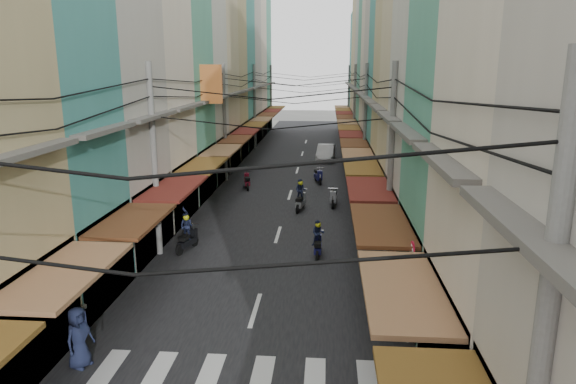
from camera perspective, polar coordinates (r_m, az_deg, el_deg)
The scene contains 15 objects.
ground at distance 19.52m, azimuth -2.83°, elevation -10.37°, with size 160.00×160.00×0.00m, color #62615D.
road at distance 38.57m, azimuth 0.87°, elevation 1.83°, with size 10.00×80.00×0.02m, color black.
sidewalk_left at distance 39.49m, azimuth -8.59°, elevation 1.99°, with size 3.00×80.00×0.06m, color gray.
sidewalk_right at distance 38.73m, azimuth 10.52°, elevation 1.68°, with size 3.00×80.00×0.06m, color gray.
crosswalk at distance 14.30m, azimuth -6.02°, elevation -20.08°, with size 7.55×2.40×0.01m.
building_row_left at distance 35.77m, azimuth -12.75°, elevation 16.32°, with size 7.80×67.67×23.70m.
building_row_right at distance 34.60m, azimuth 14.26°, elevation 15.73°, with size 7.80×68.98×22.59m.
utility_poles at distance 32.79m, azimuth 0.36°, elevation 11.33°, with size 10.20×66.13×8.20m.
white_car at distance 45.09m, azimuth 4.21°, elevation 3.53°, with size 4.84×1.90×1.71m, color #BABBBF.
bicycle at distance 20.19m, azimuth 14.90°, elevation -10.00°, with size 0.57×1.52×1.04m, color black.
moving_scooters at distance 28.37m, azimuth -0.33°, elevation -1.49°, with size 6.98×16.22×1.80m.
parked_scooters at distance 15.85m, azimuth 12.05°, elevation -14.82°, with size 13.01×13.68×0.99m.
pedestrians at distance 22.64m, azimuth -12.91°, elevation -4.35°, with size 13.13×22.89×2.23m.
market_umbrella at distance 14.51m, azimuth 22.80°, elevation -11.71°, with size 2.15×2.15×2.27m.
traffic_sign at distance 15.25m, azimuth 13.55°, elevation -8.32°, with size 0.10×0.70×3.18m.
Camera 1 is at (2.31, -17.67, 7.97)m, focal length 32.00 mm.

